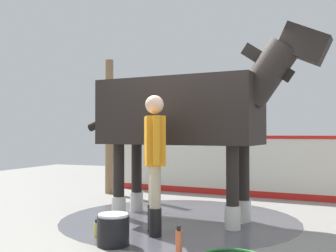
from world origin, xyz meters
name	(u,v)px	position (x,y,z in m)	size (l,w,h in m)	color
ground_plane	(187,225)	(0.00, 0.00, -0.01)	(16.00, 16.00, 0.02)	gray
wet_patch	(180,219)	(0.25, 0.19, 0.00)	(3.32, 3.32, 0.00)	#4C4C54
barrier_wall	(232,168)	(2.69, -0.01, 0.54)	(0.51, 5.07, 1.16)	silver
roof_post_far	(109,126)	(2.08, 2.36, 1.34)	(0.16, 0.16, 2.68)	olive
horse	(187,113)	(0.25, 0.08, 1.49)	(1.10, 3.58, 2.59)	black
handler	(154,154)	(-0.66, 0.18, 0.96)	(0.60, 0.42, 1.67)	black
wash_bucket	(113,230)	(-1.28, 0.40, 0.17)	(0.35, 0.35, 0.34)	black
bottle_shampoo	(97,229)	(-1.02, 0.75, 0.09)	(0.07, 0.07, 0.20)	#D8CC4C
bottle_spray	(179,240)	(-1.27, -0.35, 0.12)	(0.07, 0.07, 0.27)	#CC5933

